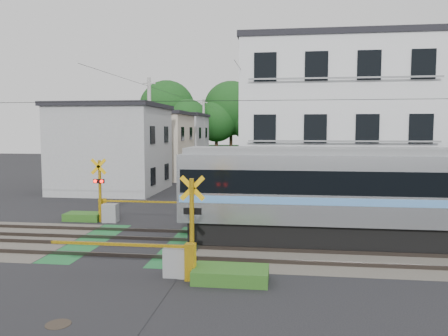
# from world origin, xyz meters

# --- Properties ---
(ground) EXTENTS (120.00, 120.00, 0.00)m
(ground) POSITION_xyz_m (0.00, 0.00, 0.00)
(ground) COLOR black
(track_bed) EXTENTS (120.00, 120.00, 0.14)m
(track_bed) POSITION_xyz_m (0.00, 0.00, 0.04)
(track_bed) COLOR #47423A
(track_bed) RESTS_ON ground
(crossing_signal_near) EXTENTS (4.74, 0.65, 3.09)m
(crossing_signal_near) POSITION_xyz_m (2.59, -3.65, 0.71)
(crossing_signal_near) COLOR #F2B50C
(crossing_signal_near) RESTS_ON ground
(crossing_signal_far) EXTENTS (4.74, 0.65, 3.09)m
(crossing_signal_far) POSITION_xyz_m (-2.59, 3.65, 0.71)
(crossing_signal_far) COLOR #F2B50C
(crossing_signal_far) RESTS_ON ground
(apartment_block) EXTENTS (10.20, 8.36, 9.30)m
(apartment_block) POSITION_xyz_m (8.50, 9.49, 4.66)
(apartment_block) COLOR silver
(apartment_block) RESTS_ON ground
(houses_row) EXTENTS (22.07, 31.35, 6.80)m
(houses_row) POSITION_xyz_m (0.25, 25.92, 3.24)
(houses_row) COLOR #A6A9AB
(houses_row) RESTS_ON ground
(tree_hill) EXTENTS (40.00, 12.62, 11.91)m
(tree_hill) POSITION_xyz_m (-0.10, 48.66, 5.60)
(tree_hill) COLOR #174416
(tree_hill) RESTS_ON ground
(catenary) EXTENTS (60.00, 5.04, 7.00)m
(catenary) POSITION_xyz_m (6.00, 0.03, 3.70)
(catenary) COLOR #2D2D33
(catenary) RESTS_ON ground
(utility_poles) EXTENTS (7.90, 42.00, 8.00)m
(utility_poles) POSITION_xyz_m (-1.05, 23.01, 4.08)
(utility_poles) COLOR #A5A5A0
(utility_poles) RESTS_ON ground
(pedestrian) EXTENTS (0.70, 0.50, 1.80)m
(pedestrian) POSITION_xyz_m (0.37, 32.11, 0.90)
(pedestrian) COLOR #25232C
(pedestrian) RESTS_ON ground
(manhole_cover) EXTENTS (0.58, 0.58, 0.02)m
(manhole_cover) POSITION_xyz_m (0.62, -7.19, 0.01)
(manhole_cover) COLOR #2D261E
(manhole_cover) RESTS_ON ground
(weed_patches) EXTENTS (10.25, 8.80, 0.40)m
(weed_patches) POSITION_xyz_m (1.76, -0.09, 0.18)
(weed_patches) COLOR #2D5E1E
(weed_patches) RESTS_ON ground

